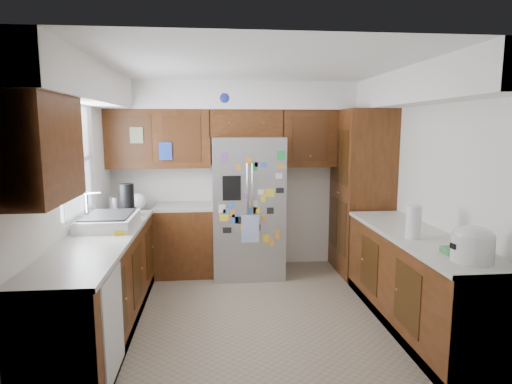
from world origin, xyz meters
TOP-DOWN VIEW (x-y plane):
  - floor at (0.00, 0.00)m, footprint 3.60×3.60m
  - room_shell at (-0.11, 0.36)m, footprint 3.64×3.24m
  - left_counter_run at (-1.36, 0.03)m, footprint 1.36×3.20m
  - right_counter_run at (1.50, -0.47)m, footprint 0.63×2.25m
  - pantry at (1.50, 1.15)m, footprint 0.60×0.90m
  - fridge at (-0.00, 1.20)m, footprint 0.90×0.79m
  - bridge_cabinet at (0.00, 1.43)m, footprint 0.96×0.34m
  - fridge_top_items at (-0.01, 1.38)m, footprint 0.85×0.35m
  - sink_assembly at (-1.50, 0.10)m, footprint 0.52×0.71m
  - left_counter_clutter at (-1.43, 0.84)m, footprint 0.38×0.81m
  - rice_cooker at (1.50, -1.31)m, footprint 0.32×0.31m
  - paper_towel at (1.37, -0.61)m, footprint 0.13×0.13m

SIDE VIEW (x-z plane):
  - floor at x=0.00m, z-range 0.00..0.00m
  - right_counter_run at x=1.50m, z-range -0.04..0.88m
  - left_counter_run at x=-1.36m, z-range -0.03..0.89m
  - fridge at x=0.00m, z-range 0.00..1.80m
  - sink_assembly at x=-1.50m, z-range 0.80..1.17m
  - left_counter_clutter at x=-1.43m, z-range 0.86..1.24m
  - rice_cooker at x=1.50m, z-range 0.93..1.20m
  - paper_towel at x=1.37m, z-range 0.92..1.22m
  - pantry at x=1.50m, z-range 0.00..2.15m
  - room_shell at x=-0.11m, z-range 0.56..3.08m
  - bridge_cabinet at x=0.00m, z-range 1.80..2.15m
  - fridge_top_items at x=-0.01m, z-range 2.14..2.41m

